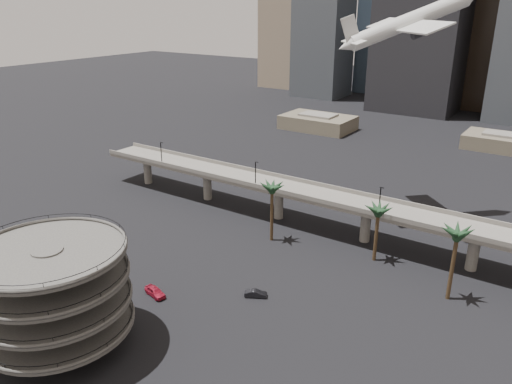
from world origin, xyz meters
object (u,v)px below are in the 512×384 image
Objects in this scene: airborne_jet at (409,22)px; parking_ramp at (53,289)px; overpass at (321,199)px; car_a at (155,292)px; car_b at (256,294)px.

parking_ramp is at bearing -152.18° from airborne_jet.
airborne_jet reaches higher than parking_ramp.
parking_ramp is 0.87× the size of airborne_jet.
overpass is (13.00, 59.00, -2.50)m from parking_ramp.
parking_ramp is 60.46m from overpass.
airborne_jet is 5.33× the size of car_a.
parking_ramp reaches higher than car_b.
parking_ramp is 0.17× the size of overpass.
airborne_jet reaches higher than car_a.
parking_ramp reaches higher than car_a.
airborne_jet is at bearing 58.87° from overpass.
overpass is at bearing 77.57° from parking_ramp.
parking_ramp is 86.79m from airborne_jet.
parking_ramp is 19.99m from car_a.
car_b is at bearing 58.47° from parking_ramp.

